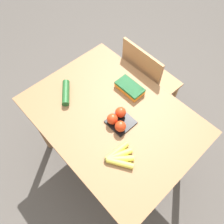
# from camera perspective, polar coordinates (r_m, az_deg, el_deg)

# --- Properties ---
(ground_plane) EXTENTS (12.00, 12.00, 0.00)m
(ground_plane) POSITION_cam_1_polar(r_m,az_deg,el_deg) (2.12, 0.00, -11.76)
(ground_plane) COLOR #4C4742
(dining_table) EXTENTS (1.13, 0.82, 0.77)m
(dining_table) POSITION_cam_1_polar(r_m,az_deg,el_deg) (1.53, 0.00, -3.07)
(dining_table) COLOR olive
(dining_table) RESTS_ON ground_plane
(chair) EXTENTS (0.43, 0.41, 0.93)m
(chair) POSITION_cam_1_polar(r_m,az_deg,el_deg) (1.98, 9.04, 7.38)
(chair) COLOR #A87547
(chair) RESTS_ON ground_plane
(banana_bunch) EXTENTS (0.16, 0.17, 0.03)m
(banana_bunch) POSITION_cam_1_polar(r_m,az_deg,el_deg) (1.27, 1.76, -11.69)
(banana_bunch) COLOR brown
(banana_bunch) RESTS_ON dining_table
(tomato_pack) EXTENTS (0.15, 0.15, 0.08)m
(tomato_pack) POSITION_cam_1_polar(r_m,az_deg,el_deg) (1.36, 1.65, -2.04)
(tomato_pack) COLOR black
(tomato_pack) RESTS_ON dining_table
(carrot_bag) EXTENTS (0.20, 0.11, 0.05)m
(carrot_bag) POSITION_cam_1_polar(r_m,az_deg,el_deg) (1.52, 4.66, 6.38)
(carrot_bag) COLOR orange
(carrot_bag) RESTS_ON dining_table
(cucumber_near) EXTENTS (0.18, 0.16, 0.05)m
(cucumber_near) POSITION_cam_1_polar(r_m,az_deg,el_deg) (1.53, -11.97, 4.98)
(cucumber_near) COLOR #1E5123
(cucumber_near) RESTS_ON dining_table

